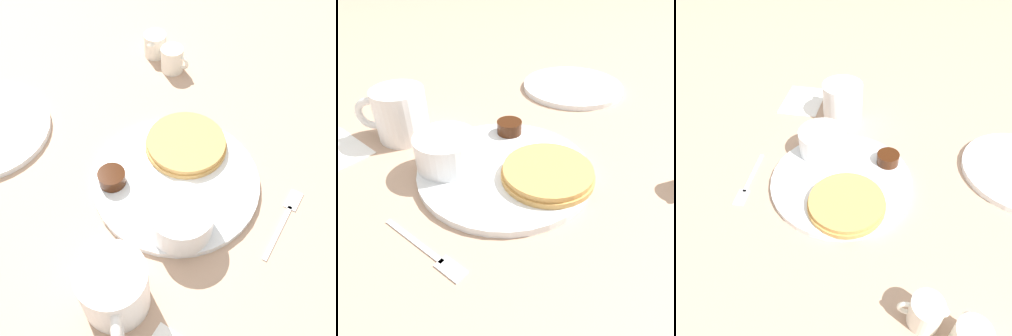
% 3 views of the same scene
% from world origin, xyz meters
% --- Properties ---
extents(ground_plane, '(4.00, 4.00, 0.00)m').
position_xyz_m(ground_plane, '(0.00, 0.00, 0.00)').
color(ground_plane, tan).
extents(plate, '(0.28, 0.28, 0.01)m').
position_xyz_m(plate, '(0.00, 0.00, 0.01)').
color(plate, white).
rests_on(plate, ground_plane).
extents(pancake_stack, '(0.14, 0.14, 0.02)m').
position_xyz_m(pancake_stack, '(0.07, 0.01, 0.02)').
color(pancake_stack, tan).
rests_on(pancake_stack, plate).
extents(bowl, '(0.10, 0.10, 0.05)m').
position_xyz_m(bowl, '(-0.08, -0.04, 0.04)').
color(bowl, white).
rests_on(bowl, plate).
extents(syrup_cup, '(0.05, 0.05, 0.02)m').
position_xyz_m(syrup_cup, '(-0.05, 0.09, 0.02)').
color(syrup_cup, '#38190A').
rests_on(syrup_cup, plate).
extents(butter_ramekin, '(0.05, 0.05, 0.05)m').
position_xyz_m(butter_ramekin, '(-0.10, -0.03, 0.03)').
color(butter_ramekin, white).
rests_on(butter_ramekin, plate).
extents(coffee_mug, '(0.12, 0.09, 0.09)m').
position_xyz_m(coffee_mug, '(-0.22, -0.00, 0.05)').
color(coffee_mug, white).
rests_on(coffee_mug, ground_plane).
extents(creamer_pitcher_near, '(0.05, 0.07, 0.05)m').
position_xyz_m(creamer_pitcher_near, '(0.26, 0.12, 0.03)').
color(creamer_pitcher_near, white).
rests_on(creamer_pitcher_near, ground_plane).
extents(creamer_pitcher_far, '(0.07, 0.05, 0.05)m').
position_xyz_m(creamer_pitcher_far, '(0.30, 0.17, 0.03)').
color(creamer_pitcher_far, white).
rests_on(creamer_pitcher_far, ground_plane).
extents(fork, '(0.14, 0.03, 0.00)m').
position_xyz_m(fork, '(0.01, -0.18, 0.00)').
color(fork, silver).
rests_on(fork, ground_plane).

